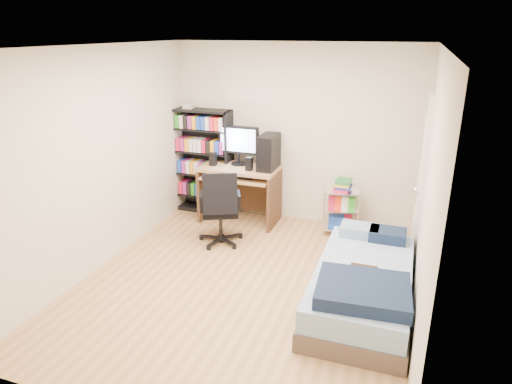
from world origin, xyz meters
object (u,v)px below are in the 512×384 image
at_px(computer_desk, 248,172).
at_px(office_chair, 221,221).
at_px(media_shelf, 203,160).
at_px(bed, 363,285).

xyz_separation_m(computer_desk, office_chair, (-0.07, -0.84, -0.42)).
relative_size(media_shelf, computer_desk, 1.18).
bearing_deg(media_shelf, bed, -35.18).
bearing_deg(media_shelf, office_chair, -54.72).
bearing_deg(office_chair, media_shelf, 100.73).
height_order(media_shelf, office_chair, media_shelf).
xyz_separation_m(media_shelf, computer_desk, (0.77, -0.14, -0.06)).
height_order(office_chair, bed, office_chair).
relative_size(media_shelf, office_chair, 1.63).
relative_size(computer_desk, office_chair, 1.37).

